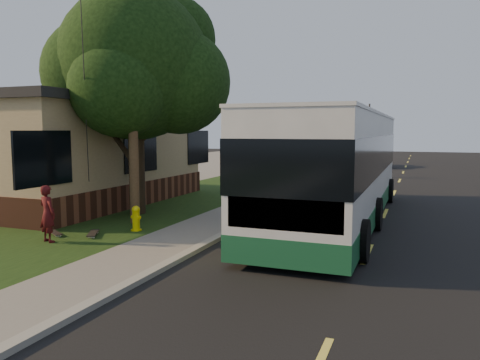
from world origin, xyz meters
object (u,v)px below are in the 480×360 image
object	(u,v)px
fire_hydrant	(136,218)
bare_tree_near	(280,144)
skateboarder	(48,214)
skateboard_spare	(55,233)
skateboard_main	(93,233)
dumpster	(111,178)
distant_car	(377,157)
traffic_signal	(369,129)
utility_pole	(132,77)
transit_bus	(338,164)
leafy_tree	(138,68)
bare_tree_far	(323,142)

from	to	relation	value
fire_hydrant	bare_tree_near	xyz separation A→B (m)	(-0.90, 18.00, 1.72)
skateboarder	skateboard_spare	bearing A→B (deg)	-40.79
fire_hydrant	skateboard_main	world-z (taller)	fire_hydrant
skateboarder	skateboard_spare	world-z (taller)	skateboarder
skateboard_spare	dumpster	distance (m)	9.07
dumpster	distant_car	bearing A→B (deg)	64.64
traffic_signal	dumpster	bearing A→B (deg)	-108.25
utility_pole	dumpster	world-z (taller)	utility_pole
fire_hydrant	transit_bus	size ratio (longest dim) A/B	0.06
leafy_tree	dumpster	size ratio (longest dim) A/B	4.36
fire_hydrant	traffic_signal	world-z (taller)	traffic_signal
bare_tree_far	skateboard_spare	size ratio (longest dim) A/B	4.98
bare_tree_near	transit_bus	bearing A→B (deg)	-66.50
skateboard_spare	fire_hydrant	bearing A→B (deg)	35.66
utility_pole	leafy_tree	world-z (taller)	utility_pole
utility_pole	skateboard_main	xyz separation A→B (m)	(-0.06, -1.99, -4.50)
bare_tree_far	transit_bus	xyz separation A→B (m)	(5.59, -26.00, -0.11)
bare_tree_far	skateboard_main	bearing A→B (deg)	-90.67
skateboard_main	skateboard_spare	world-z (taller)	skateboard_main
leafy_tree	dumpster	xyz separation A→B (m)	(-4.31, 4.14, -4.41)
leafy_tree	bare_tree_near	bearing A→B (deg)	87.50
traffic_signal	skateboard_main	bearing A→B (deg)	-96.30
dumpster	distant_car	xyz separation A→B (m)	(10.28, 21.69, 0.07)
fire_hydrant	distant_car	world-z (taller)	distant_car
leafy_tree	bare_tree_near	world-z (taller)	leafy_tree
skateboard_main	skateboarder	bearing A→B (deg)	-120.13
bare_tree_far	traffic_signal	distance (m)	5.44
fire_hydrant	skateboard_main	distance (m)	1.29
skateboard_spare	distant_car	world-z (taller)	distant_car
bare_tree_near	dumpster	bearing A→B (deg)	-113.93
dumpster	distant_car	distance (m)	24.01
fire_hydrant	traffic_signal	size ratio (longest dim) A/B	0.13
bare_tree_far	dumpster	distance (m)	23.88
skateboarder	transit_bus	bearing A→B (deg)	-120.65
skateboarder	utility_pole	bearing A→B (deg)	-85.58
bare_tree_far	bare_tree_near	bearing A→B (deg)	-92.39
dumpster	utility_pole	bearing A→B (deg)	-48.24
traffic_signal	fire_hydrant	bearing A→B (deg)	-95.21
bare_tree_near	bare_tree_far	bearing A→B (deg)	87.61
leafy_tree	skateboarder	bearing A→B (deg)	-87.48
utility_pole	leafy_tree	distance (m)	1.94
utility_pole	bare_tree_near	size ratio (longest dim) A/B	2.11
skateboard_main	leafy_tree	bearing A→B (deg)	102.52
utility_pole	bare_tree_near	xyz separation A→B (m)	(-0.19, 17.01, -2.48)
utility_pole	transit_bus	xyz separation A→B (m)	(5.89, 3.01, -2.74)
traffic_signal	skateboard_spare	bearing A→B (deg)	-97.94
leafy_tree	transit_bus	size ratio (longest dim) A/B	0.59
transit_bus	skateboard_main	world-z (taller)	transit_bus
utility_pole	transit_bus	distance (m)	7.16
utility_pole	traffic_signal	distance (m)	33.26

